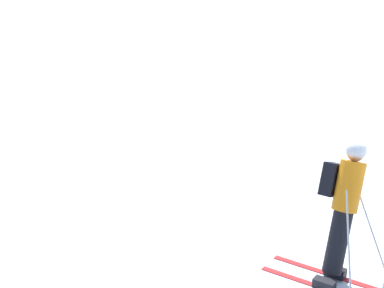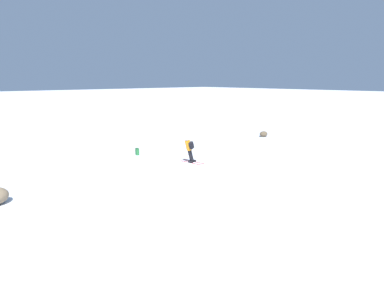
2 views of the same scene
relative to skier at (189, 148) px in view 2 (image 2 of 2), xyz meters
The scene contains 4 objects.
ground_plane 1.48m from the skier, ahead, with size 300.00×300.00×0.00m, color white.
skier is the anchor object (origin of this frame).
spare_backpack 4.52m from the skier, 73.06° to the right, with size 0.30×0.35×0.50m.
exposed_boulder_1 11.80m from the skier, 169.14° to the right, with size 0.82×0.70×0.53m, color brown.
Camera 2 is at (11.53, 14.19, 5.38)m, focal length 28.00 mm.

